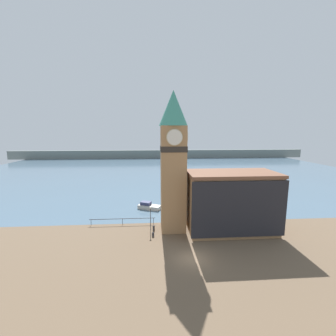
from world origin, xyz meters
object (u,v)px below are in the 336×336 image
at_px(lamp_post, 150,214).
at_px(mooring_bollard_far, 153,234).
at_px(boat_near, 149,206).
at_px(mooring_bollard_near, 154,228).
at_px(clock_tower, 173,159).
at_px(pier_building, 231,202).

bearing_deg(lamp_post, mooring_bollard_far, -80.04).
relative_size(boat_near, mooring_bollard_near, 6.06).
bearing_deg(clock_tower, pier_building, -6.85).
height_order(mooring_bollard_near, lamp_post, lamp_post).
xyz_separation_m(mooring_bollard_near, lamp_post, (-0.51, 0.10, 2.37)).
bearing_deg(mooring_bollard_near, mooring_bollard_far, -93.01).
xyz_separation_m(pier_building, mooring_bollard_far, (-12.93, -1.31, -4.61)).
height_order(boat_near, lamp_post, lamp_post).
bearing_deg(boat_near, mooring_bollard_near, -59.96).
distance_m(clock_tower, boat_near, 16.15).
bearing_deg(mooring_bollard_far, boat_near, 93.79).
distance_m(boat_near, lamp_post, 10.92).
distance_m(clock_tower, lamp_post, 9.98).
distance_m(mooring_bollard_near, lamp_post, 2.43).
bearing_deg(mooring_bollard_far, mooring_bollard_near, 86.99).
relative_size(pier_building, mooring_bollard_far, 20.68).
bearing_deg(boat_near, pier_building, -15.29).
height_order(boat_near, mooring_bollard_near, boat_near).
bearing_deg(lamp_post, pier_building, -4.12).
distance_m(boat_near, mooring_bollard_far, 12.98).
relative_size(clock_tower, mooring_bollard_near, 26.60).
bearing_deg(boat_near, clock_tower, -43.08).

